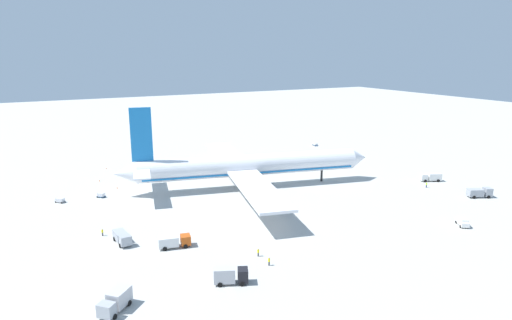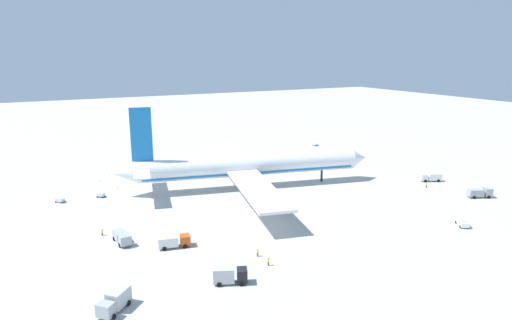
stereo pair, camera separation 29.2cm
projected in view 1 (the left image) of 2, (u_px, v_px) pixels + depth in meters
The scene contains 19 objects.
ground_plane at pixel (251, 187), 136.56m from camera, with size 600.00×600.00×0.00m, color #B2B2AD.
airliner at pixel (246, 166), 134.68m from camera, with size 78.72×78.65×25.59m.
service_truck_0 at pixel (116, 301), 70.86m from camera, with size 6.26×6.23×3.11m.
service_truck_1 at pixel (122, 237), 96.02m from camera, with size 3.13×6.76×2.48m.
service_truck_2 at pixel (480, 192), 126.29m from camera, with size 7.06×4.96×2.78m.
service_truck_3 at pixel (174, 241), 93.88m from camera, with size 7.13×3.76×2.54m.
service_truck_4 at pixel (230, 275), 79.07m from camera, with size 6.53×4.51×3.11m.
service_truck_5 at pixel (431, 177), 142.02m from camera, with size 6.85×4.64×2.63m.
service_van at pixel (463, 222), 105.71m from camera, with size 3.98×4.76×1.97m.
baggage_cart_0 at pixel (101, 195), 126.46m from camera, with size 2.56×2.59×1.31m.
baggage_cart_1 at pixel (60, 200), 122.14m from camera, with size 2.84×2.92×1.25m.
baggage_cart_2 at pixel (315, 144), 196.29m from camera, with size 1.86×3.47×1.16m.
ground_worker_0 at pixel (269, 261), 85.99m from camera, with size 0.57×0.57×1.65m.
ground_worker_1 at pixel (426, 185), 135.60m from camera, with size 0.47×0.47×1.66m.
ground_worker_2 at pixel (258, 252), 89.86m from camera, with size 0.50×0.50×1.68m.
ground_worker_3 at pixel (102, 232), 99.87m from camera, with size 0.49×0.49×1.67m.
traffic_cone_0 at pixel (106, 168), 157.24m from camera, with size 0.36×0.36×0.55m, color orange.
traffic_cone_1 at pixel (117, 188), 134.67m from camera, with size 0.36×0.36×0.55m, color orange.
traffic_cone_2 at pixel (99, 180), 142.24m from camera, with size 0.36×0.36×0.55m, color orange.
Camera 1 is at (-59.36, -116.42, 40.56)m, focal length 30.96 mm.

